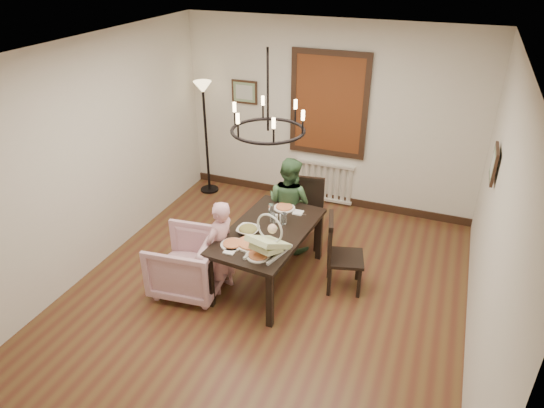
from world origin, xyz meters
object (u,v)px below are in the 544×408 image
Objects in this scene: drinking_glass at (273,218)px; floor_lamp at (206,140)px; baby_bouncer at (268,241)px; elderly_woman at (221,255)px; armchair at (188,263)px; dining_table at (268,236)px; chair_far at (306,214)px; chair_right at (346,254)px; seated_man at (289,211)px.

drinking_glass is 0.07× the size of floor_lamp.
floor_lamp is at bearing 146.21° from baby_bouncer.
floor_lamp is (-1.38, 2.29, 0.41)m from elderly_woman.
elderly_woman reaches higher than armchair.
chair_far is at bearing 85.27° from dining_table.
chair_far is at bearing 168.78° from elderly_woman.
baby_bouncer is 0.27× the size of floor_lamp.
chair_right is at bearing -54.46° from chair_far.
armchair is (-0.99, -1.46, -0.10)m from chair_far.
floor_lamp is (-1.83, 1.77, 0.11)m from drinking_glass.
chair_right is at bearing 58.13° from baby_bouncer.
armchair is at bearing -161.53° from baby_bouncer.
chair_right is 7.50× the size of drinking_glass.
chair_right is 1.98× the size of baby_bouncer.
seated_man is (0.42, 1.18, 0.05)m from elderly_woman.
chair_right is (0.73, -0.77, 0.01)m from chair_far.
chair_far reaches higher than drinking_glass.
chair_far is at bearing 139.69° from armchair.
chair_right is 1.86m from armchair.
elderly_woman is (-1.34, -0.56, 0.01)m from chair_right.
armchair is 0.74× the size of seated_man.
armchair is 6.27× the size of drinking_glass.
dining_table is 0.93m from chair_right.
chair_far is at bearing -127.62° from seated_man.
armchair is 0.42m from elderly_woman.
elderly_woman is (-0.45, -0.36, -0.15)m from dining_table.
baby_bouncer is at bearing 86.32° from armchair.
chair_far is 0.89m from drinking_glass.
armchair is 1.13m from baby_bouncer.
elderly_woman reaches higher than chair_right.
chair_right reaches higher than armchair.
seated_man is 0.60× the size of floor_lamp.
baby_bouncer reaches higher than drinking_glass.
seated_man is at bearing 174.31° from elderly_woman.
chair_right is at bearing 2.18° from drinking_glass.
baby_bouncer is (-0.72, -0.65, 0.41)m from chair_right.
chair_far is 1.48m from baby_bouncer.
armchair is 1.65× the size of baby_bouncer.
seated_man is 2.15m from floor_lamp.
elderly_woman is 0.91× the size of seated_man.
floor_lamp reaches higher than seated_man.
seated_man is at bearing 142.86° from armchair.
armchair is at bearing -67.42° from floor_lamp.
chair_far is at bearing -25.78° from floor_lamp.
drinking_glass is (0.03, -0.66, 0.25)m from seated_man.
baby_bouncer is at bearing -63.44° from dining_table.
armchair is at bearing 97.03° from chair_right.
elderly_woman is (-0.62, -1.33, 0.02)m from chair_far.
drinking_glass is at bearing 97.83° from dining_table.
chair_right is at bearing 105.74° from armchair.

